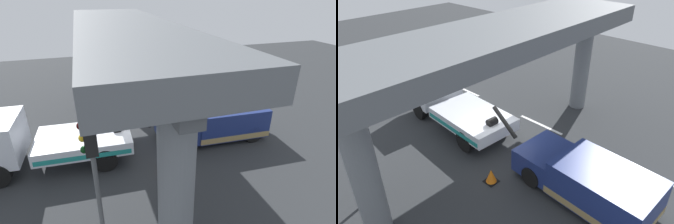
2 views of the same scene
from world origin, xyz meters
TOP-DOWN VIEW (x-y plane):
  - ground_plane at (0.00, 0.00)m, footprint 60.00×40.00m
  - lane_stripe_west at (-6.00, -2.87)m, footprint 2.60×0.16m
  - lane_stripe_mid at (0.00, -2.87)m, footprint 2.60×0.16m
  - tow_truck_white at (3.75, -0.04)m, footprint 7.30×2.69m
  - towed_van_green at (-4.35, 0.00)m, footprint 5.30×2.44m
  - overpass_structure at (-0.20, 0.00)m, footprint 3.60×13.79m
  - traffic_light_near at (1.52, 4.97)m, footprint 0.39×0.32m
  - traffic_cone_orange at (-1.18, 1.79)m, footprint 0.49×0.49m

SIDE VIEW (x-z plane):
  - ground_plane at x=0.00m, z-range -0.10..0.00m
  - lane_stripe_west at x=-6.00m, z-range 0.00..0.01m
  - lane_stripe_mid at x=0.00m, z-range 0.00..0.01m
  - traffic_cone_orange at x=-1.18m, z-range -0.02..0.57m
  - towed_van_green at x=-4.35m, z-range -0.01..1.57m
  - tow_truck_white at x=3.75m, z-range -0.03..2.43m
  - traffic_light_near at x=1.52m, z-range 0.97..5.18m
  - overpass_structure at x=-0.20m, z-range 1.98..7.56m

